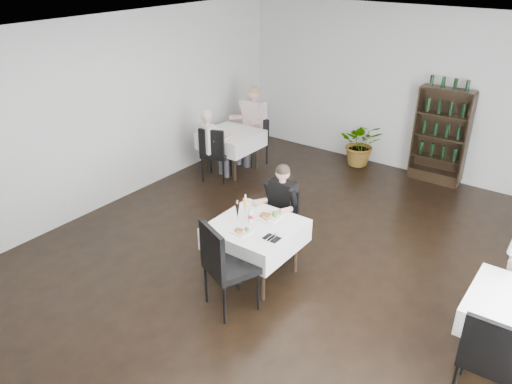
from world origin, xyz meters
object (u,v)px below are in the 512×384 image
main_table (256,234)px  diner_main (279,203)px  potted_tree (361,143)px  wine_shelf (441,137)px

main_table → diner_main: size_ratio=0.78×
potted_tree → diner_main: size_ratio=0.67×
main_table → potted_tree: size_ratio=1.17×
wine_shelf → diner_main: bearing=-105.0°
main_table → potted_tree: 4.24m
wine_shelf → diner_main: (-0.98, -3.66, -0.08)m
main_table → wine_shelf: bearing=78.2°
wine_shelf → diner_main: size_ratio=1.33×
main_table → potted_tree: potted_tree is taller
main_table → diner_main: 0.67m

